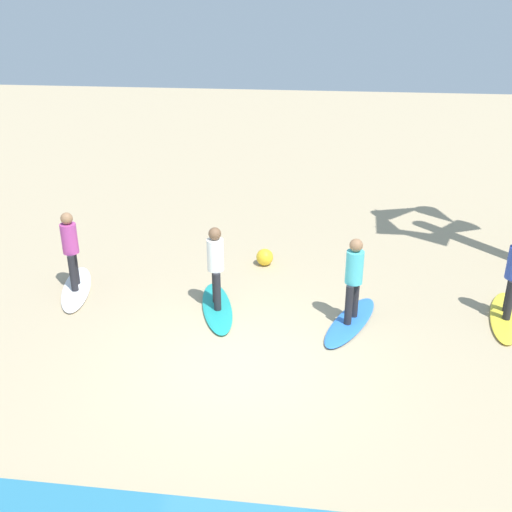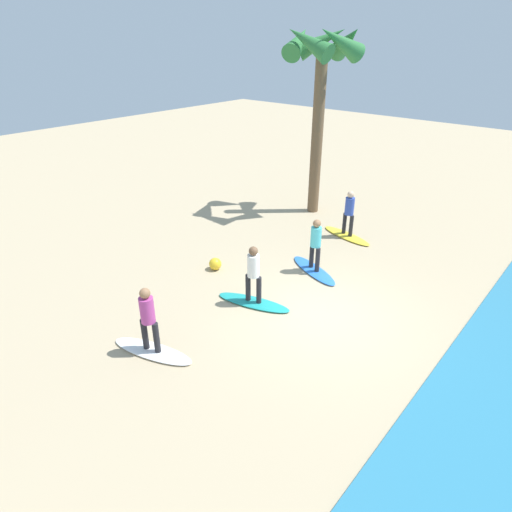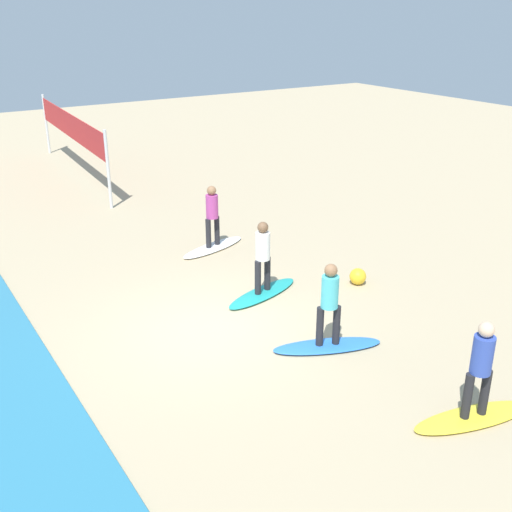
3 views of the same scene
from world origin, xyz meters
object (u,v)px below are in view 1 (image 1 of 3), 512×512
object	(u,v)px
beach_ball	(265,257)
surfer_white	(70,245)
surfer_blue	(354,274)
surfboard_blue	(350,322)
surfboard_teal	(217,307)
surfer_teal	(216,262)
surfboard_yellow	(505,317)
surfboard_white	(76,289)

from	to	relation	value
beach_ball	surfer_white	bearing A→B (deg)	24.95
surfer_white	beach_ball	bearing A→B (deg)	-155.05
surfer_blue	surfer_white	bearing A→B (deg)	-6.60
surfboard_blue	surfboard_teal	bearing A→B (deg)	-72.69
beach_ball	surfer_teal	bearing A→B (deg)	72.23
surfboard_yellow	surfer_teal	world-z (taller)	surfer_teal
surfer_blue	surfboard_white	world-z (taller)	surfer_blue
surfer_blue	surfer_white	size ratio (longest dim) A/B	1.00
surfer_blue	surfboard_blue	bearing A→B (deg)	0.00
surfer_blue	beach_ball	world-z (taller)	surfer_blue
surfer_teal	surfboard_white	distance (m)	3.25
surfboard_yellow	beach_ball	xyz separation A→B (m)	(4.84, -1.86, 0.15)
surfboard_yellow	beach_ball	world-z (taller)	beach_ball
surfer_white	surfboard_white	bearing A→B (deg)	0.00
surfboard_blue	surfer_blue	xyz separation A→B (m)	(-0.00, 0.00, 0.99)
surfer_white	beach_ball	distance (m)	4.24
surfboard_white	surfboard_blue	bearing A→B (deg)	67.03
surfer_blue	surfboard_white	distance (m)	5.78
beach_ball	surfboard_yellow	bearing A→B (deg)	159.01
surfer_blue	beach_ball	size ratio (longest dim) A/B	4.22
surfboard_blue	surfer_blue	distance (m)	0.99
surfer_teal	beach_ball	xyz separation A→B (m)	(-0.70, -2.18, -0.84)
surfboard_blue	surfer_white	bearing A→B (deg)	-74.31
surfboard_yellow	surfboard_teal	world-z (taller)	same
surfboard_blue	surfer_teal	distance (m)	2.78
surfboard_blue	surfer_white	size ratio (longest dim) A/B	1.28
surfboard_yellow	surfer_white	size ratio (longest dim) A/B	1.28
surfboard_blue	surfer_teal	bearing A→B (deg)	-72.69
surfboard_white	surfboard_teal	bearing A→B (deg)	65.67
surfboard_yellow	beach_ball	size ratio (longest dim) A/B	5.41
surfboard_teal	surfer_white	xyz separation A→B (m)	(3.07, -0.43, 0.99)
surfer_teal	surfboard_white	size ratio (longest dim) A/B	0.78
surfer_white	beach_ball	size ratio (longest dim) A/B	4.22
surfer_teal	surfer_white	xyz separation A→B (m)	(3.07, -0.43, 0.00)
surfboard_yellow	surfer_blue	world-z (taller)	surfer_blue
surfer_white	surfboard_yellow	bearing A→B (deg)	179.32
surfboard_teal	surfboard_white	size ratio (longest dim) A/B	1.00
surfboard_blue	surfboard_white	size ratio (longest dim) A/B	1.00
surfboard_yellow	surfer_teal	bearing A→B (deg)	-73.53
surfboard_teal	surfboard_white	distance (m)	3.10
surfboard_yellow	surfboard_blue	size ratio (longest dim) A/B	1.00
surfboard_teal	surfboard_white	bearing A→B (deg)	-113.85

